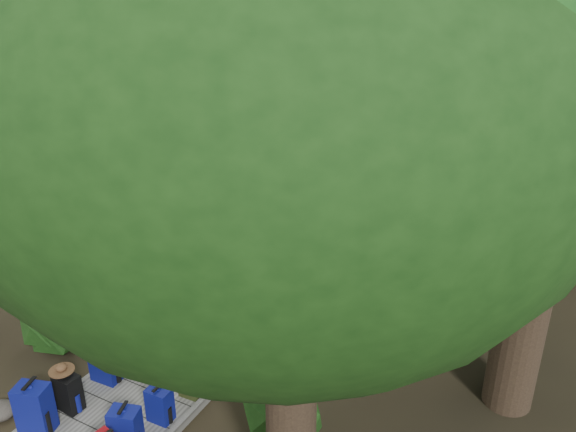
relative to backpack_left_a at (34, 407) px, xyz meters
The scene contains 43 objects.
ground 4.47m from the backpack_left_a, 80.77° to the left, with size 120.00×120.00×0.00m, color #2F2717.
sand_beach 20.40m from the backpack_left_a, 88.00° to the left, with size 40.00×22.00×0.02m, color tan.
water_bay 42.93m from the backpack_left_a, 136.80° to the left, with size 50.00×60.00×0.02m, color #2A4D57.
distant_hill 65.48m from the backpack_left_a, 126.87° to the left, with size 32.00×16.00×12.00m, color black.
boardwalk 5.45m from the backpack_left_a, 82.46° to the left, with size 2.00×12.00×0.12m, color gray.
backpack_left_a is the anchor object (origin of this frame).
backpack_left_b 0.54m from the backpack_left_a, 83.12° to the left, with size 0.36×0.25×0.66m, color black, non-canonical shape.
backpack_left_c 1.29m from the backpack_left_a, 87.66° to the left, with size 0.45×0.32×0.84m, color #0A0F80, non-canonical shape.
backpack_left_d 2.58m from the backpack_left_a, 91.35° to the left, with size 0.39×0.28×0.59m, color #0A0F80, non-canonical shape.
backpack_right_b 1.38m from the backpack_left_a, 14.64° to the left, with size 0.39×0.28×0.71m, color #0A0F80, non-canonical shape.
backpack_right_c 1.70m from the backpack_left_a, 35.20° to the left, with size 0.35×0.25×0.59m, color #0A0F80, non-canonical shape.
backpack_right_d 2.17m from the backpack_left_a, 47.71° to the left, with size 0.32×0.23×0.49m, color #2F3516, non-canonical shape.
duffel_right_khaki 2.84m from the backpack_left_a, 58.53° to the left, with size 0.45×0.68×0.45m, color olive, non-canonical shape.
suitcase_on_boardwalk 2.10m from the backpack_left_a, 84.54° to the left, with size 0.42×0.23×0.65m, color black, non-canonical shape.
lone_suitcase_on_sand 12.25m from the backpack_left_a, 85.39° to the left, with size 0.39×0.22×0.61m, color black, non-canonical shape.
hat_brown 0.61m from the backpack_left_a, 90.82° to the left, with size 0.37×0.37×0.11m, color #51351E, non-canonical shape.
hat_white 1.37m from the backpack_left_a, 89.04° to the left, with size 0.34×0.34×0.11m, color silver, non-canonical shape.
kayak 14.77m from the backpack_left_a, 99.01° to the left, with size 0.79×3.60×0.36m, color #A51B0E.
sun_lounger 15.54m from the backpack_left_a, 73.53° to the left, with size 0.58×1.80×0.58m, color silver, non-canonical shape.
tree_right_a 5.23m from the backpack_left_a, 11.83° to the left, with size 5.08×5.08×8.47m, color black, non-canonical shape.
tree_right_b 8.30m from the backpack_left_a, 34.03° to the left, with size 5.75×5.75×10.28m, color black, non-canonical shape.
tree_right_c 8.41m from the backpack_left_a, 51.97° to the left, with size 5.59×5.59×9.68m, color black, non-canonical shape.
tree_right_e 12.51m from the backpack_left_a, 67.76° to the left, with size 4.63×4.63×8.33m, color black, non-canonical shape.
tree_left_b 7.02m from the backpack_left_a, 131.75° to the left, with size 4.56×4.56×8.20m, color black, non-canonical shape.
tree_left_c 8.77m from the backpack_left_a, 113.63° to the left, with size 4.01×4.01×6.97m, color black, non-canonical shape.
tree_back_a 19.38m from the backpack_left_a, 91.59° to the left, with size 5.01×5.01×8.67m, color black, non-canonical shape.
tree_back_b 21.00m from the backpack_left_a, 82.00° to the left, with size 5.44×5.44×9.71m, color black, non-canonical shape.
tree_back_d 20.16m from the backpack_left_a, 104.55° to the left, with size 4.77×4.77×7.95m, color black, non-canonical shape.
palm_right_a 12.03m from the backpack_left_a, 70.33° to the left, with size 4.18×4.18×7.13m, color #10380F, non-canonical shape.
palm_right_c 16.94m from the backpack_left_a, 79.68° to the left, with size 4.09×4.09×6.50m, color #10380F, non-canonical shape.
palm_left_a 11.99m from the backpack_left_a, 109.32° to the left, with size 4.75×4.75×7.56m, color #10380F, non-canonical shape.
rock_left_a 0.92m from the backpack_left_a, behind, with size 0.45×0.40×0.25m, color #4C473F, non-canonical shape.
rock_left_b 2.89m from the backpack_left_a, 121.52° to the left, with size 0.34×0.31×0.19m, color #4C473F, non-canonical shape.
rock_left_c 5.23m from the backpack_left_a, 103.91° to the left, with size 0.53×0.48×0.29m, color #4C473F, non-canonical shape.
rock_left_d 7.24m from the backpack_left_a, 104.95° to the left, with size 0.31×0.28×0.17m, color #4C473F, non-canonical shape.
rock_right_b 4.98m from the backpack_left_a, 44.11° to the left, with size 0.55×0.50×0.30m, color #4C473F, non-canonical shape.
rock_right_c 6.43m from the backpack_left_a, 66.62° to the left, with size 0.28×0.25×0.15m, color #4C473F, non-canonical shape.
shrub_left_a 2.16m from the backpack_left_a, 133.98° to the left, with size 1.16×1.16×1.04m, color #164916, non-canonical shape.
shrub_left_b 5.09m from the backpack_left_a, 104.80° to the left, with size 0.91×0.91×0.82m, color #164916, non-canonical shape.
shrub_left_c 8.77m from the backpack_left_a, 102.48° to the left, with size 1.25×1.25×1.12m, color #164916, non-canonical shape.
shrub_right_a 3.47m from the backpack_left_a, 23.92° to the left, with size 1.12×1.12×1.01m, color #164916, non-canonical shape.
shrub_right_b 6.93m from the backpack_left_a, 59.21° to the left, with size 1.27×1.27×1.14m, color #164916, non-canonical shape.
shrub_right_c 9.87m from the backpack_left_a, 75.75° to the left, with size 0.72×0.72×0.65m, color #164916, non-canonical shape.
Camera 1 is at (5.25, -8.10, 6.04)m, focal length 35.00 mm.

